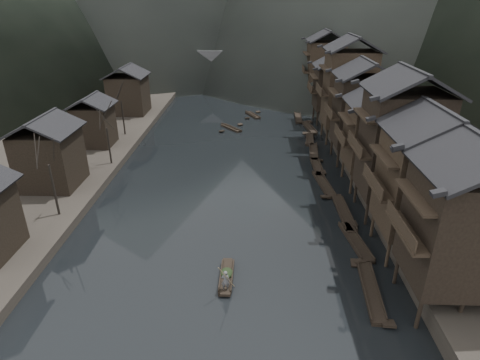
{
  "coord_description": "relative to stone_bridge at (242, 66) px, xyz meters",
  "views": [
    {
      "loc": [
        2.49,
        -31.93,
        21.16
      ],
      "look_at": [
        1.3,
        8.53,
        2.5
      ],
      "focal_mm": 30.0,
      "sensor_mm": 36.0,
      "label": 1
    }
  ],
  "objects": [
    {
      "name": "left_bank",
      "position": [
        -35.0,
        -32.0,
        -4.51
      ],
      "size": [
        40.0,
        200.0,
        1.2
      ],
      "primitive_type": "cube",
      "color": "#2D2823",
      "rests_on": "ground"
    },
    {
      "name": "cargo_heap",
      "position": [
        0.6,
        -77.25,
        -4.36
      ],
      "size": [
        1.05,
        1.37,
        0.63
      ],
      "primitive_type": "ellipsoid",
      "color": "black",
      "rests_on": "hero_sampan"
    },
    {
      "name": "hero_sampan",
      "position": [
        0.61,
        -77.47,
        -4.91
      ],
      "size": [
        1.06,
        4.78,
        0.43
      ],
      "color": "black",
      "rests_on": "water"
    },
    {
      "name": "left_houses",
      "position": [
        -20.5,
        -51.88,
        0.55
      ],
      "size": [
        8.1,
        53.2,
        8.73
      ],
      "color": "black",
      "rests_on": "left_bank"
    },
    {
      "name": "boatman",
      "position": [
        0.63,
        -79.13,
        -3.75
      ],
      "size": [
        0.67,
        0.44,
        1.84
      ],
      "primitive_type": "imported",
      "rotation": [
        0.0,
        0.0,
        3.14
      ],
      "color": "#5D5C5F",
      "rests_on": "hero_sampan"
    },
    {
      "name": "bamboo_pole",
      "position": [
        0.83,
        -79.13,
        -1.01
      ],
      "size": [
        1.33,
        2.06,
        3.65
      ],
      "primitive_type": "cylinder",
      "rotation": [
        0.58,
        0.0,
        -0.56
      ],
      "color": "#8C7A51",
      "rests_on": "boatman"
    },
    {
      "name": "midriver_boats",
      "position": [
        1.9,
        -26.73,
        -4.91
      ],
      "size": [
        8.73,
        26.5,
        0.44
      ],
      "color": "black",
      "rests_on": "water"
    },
    {
      "name": "moored_sampans",
      "position": [
        11.99,
        -47.77,
        -4.91
      ],
      "size": [
        3.18,
        68.19,
        0.47
      ],
      "color": "black",
      "rests_on": "water"
    },
    {
      "name": "right_bank",
      "position": [
        35.0,
        -32.0,
        -4.21
      ],
      "size": [
        40.0,
        200.0,
        1.8
      ],
      "primitive_type": "cube",
      "color": "#2D2823",
      "rests_on": "ground"
    },
    {
      "name": "bare_trees",
      "position": [
        -17.0,
        -61.5,
        1.61
      ],
      "size": [
        3.88,
        43.6,
        7.76
      ],
      "color": "black",
      "rests_on": "left_bank"
    },
    {
      "name": "stilt_houses",
      "position": [
        17.28,
        -52.37,
        3.74
      ],
      "size": [
        9.0,
        67.6,
        16.2
      ],
      "color": "black",
      "rests_on": "ground"
    },
    {
      "name": "stone_bridge",
      "position": [
        0.0,
        0.0,
        0.0
      ],
      "size": [
        40.0,
        6.0,
        9.0
      ],
      "color": "#4C4C4F",
      "rests_on": "ground"
    },
    {
      "name": "water",
      "position": [
        0.0,
        -72.0,
        -5.11
      ],
      "size": [
        300.0,
        300.0,
        0.0
      ],
      "primitive_type": "plane",
      "color": "black",
      "rests_on": "ground"
    }
  ]
}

